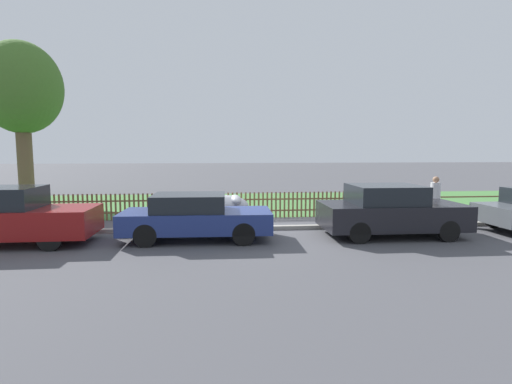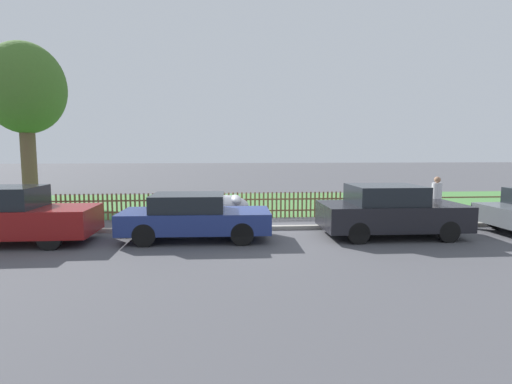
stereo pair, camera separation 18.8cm
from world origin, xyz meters
TOP-DOWN VIEW (x-y plane):
  - ground_plane at (0.00, 0.00)m, footprint 120.00×120.00m
  - kerb_stone at (0.00, 0.10)m, footprint 43.88×0.20m
  - grass_strip at (0.00, 6.21)m, footprint 43.88×7.93m
  - park_fence at (0.00, 2.26)m, footprint 43.88×0.05m
  - parked_car_black_saloon at (-6.13, -1.16)m, footprint 4.48×1.70m
  - parked_car_navy_estate at (-1.23, -1.06)m, footprint 4.05×1.76m
  - parked_car_red_compact at (4.26, -1.09)m, footprint 3.96×1.91m
  - covered_motorcycle at (-0.39, 1.17)m, footprint 1.84×0.93m
  - tree_behind_motorcycle at (-9.31, 7.25)m, footprint 3.55×3.55m
  - pedestrian_near_fence at (6.58, 0.61)m, footprint 0.42×0.42m

SIDE VIEW (x-z plane):
  - ground_plane at x=0.00m, z-range 0.00..0.00m
  - grass_strip at x=0.00m, z-range 0.00..0.01m
  - kerb_stone at x=0.00m, z-range 0.00..0.12m
  - park_fence at x=0.00m, z-range 0.00..0.93m
  - covered_motorcycle at x=-0.39m, z-range 0.11..1.08m
  - parked_car_navy_estate at x=-1.23m, z-range 0.02..1.28m
  - parked_car_red_compact at x=4.26m, z-range 0.00..1.46m
  - parked_car_black_saloon at x=-6.13m, z-range -0.01..1.50m
  - pedestrian_near_fence at x=6.58m, z-range 0.10..1.68m
  - tree_behind_motorcycle at x=-9.31m, z-range 1.48..8.74m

